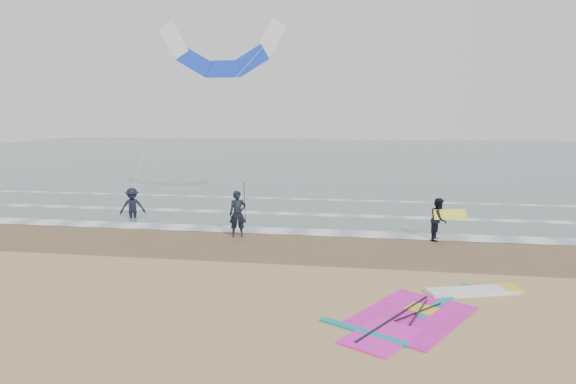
% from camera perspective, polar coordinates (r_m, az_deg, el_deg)
% --- Properties ---
extents(ground, '(120.00, 120.00, 0.00)m').
position_cam_1_polar(ground, '(13.71, 0.50, -12.40)').
color(ground, tan).
rests_on(ground, ground).
extents(sea_water, '(120.00, 80.00, 0.02)m').
position_cam_1_polar(sea_water, '(60.87, 7.44, 3.98)').
color(sea_water, '#47605E').
rests_on(sea_water, ground).
extents(wet_sand_band, '(120.00, 5.00, 0.01)m').
position_cam_1_polar(wet_sand_band, '(19.38, 3.23, -6.06)').
color(wet_sand_band, brown).
rests_on(wet_sand_band, ground).
extents(foam_waterline, '(120.00, 9.15, 0.02)m').
position_cam_1_polar(foam_waterline, '(23.68, 4.37, -3.29)').
color(foam_waterline, white).
rests_on(foam_waterline, ground).
extents(windsurf_rig, '(5.39, 5.11, 0.13)m').
position_cam_1_polar(windsurf_rig, '(13.78, 15.58, -12.45)').
color(windsurf_rig, white).
rests_on(windsurf_rig, ground).
extents(person_standing, '(0.79, 0.64, 1.87)m').
position_cam_1_polar(person_standing, '(20.81, -5.62, -2.42)').
color(person_standing, black).
rests_on(person_standing, ground).
extents(person_walking, '(0.86, 0.98, 1.69)m').
position_cam_1_polar(person_walking, '(20.94, 16.42, -2.93)').
color(person_walking, black).
rests_on(person_walking, ground).
extents(person_wading, '(1.35, 1.11, 1.82)m').
position_cam_1_polar(person_wading, '(25.34, -16.93, -0.83)').
color(person_wading, black).
rests_on(person_wading, ground).
extents(held_pole, '(0.17, 0.86, 1.82)m').
position_cam_1_polar(held_pole, '(20.65, -4.83, -1.26)').
color(held_pole, black).
rests_on(held_pole, ground).
extents(carried_kiteboard, '(1.30, 0.51, 0.39)m').
position_cam_1_polar(carried_kiteboard, '(20.86, 17.57, -2.40)').
color(carried_kiteboard, yellow).
rests_on(carried_kiteboard, ground).
extents(surf_kite, '(6.87, 4.07, 8.51)m').
position_cam_1_polar(surf_kite, '(27.67, -7.36, 14.94)').
color(surf_kite, white).
rests_on(surf_kite, ground).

